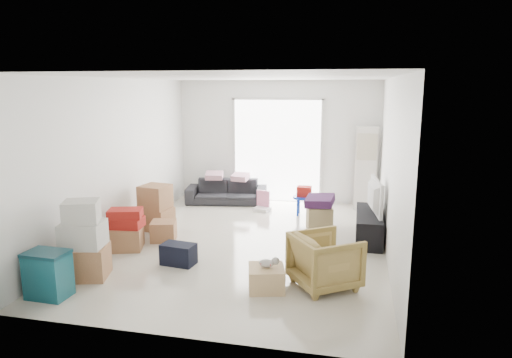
{
  "coord_description": "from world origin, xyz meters",
  "views": [
    {
      "loc": [
        1.73,
        -7.04,
        2.56
      ],
      "look_at": [
        0.13,
        0.2,
        1.05
      ],
      "focal_mm": 32.0,
      "sensor_mm": 36.0,
      "label": 1
    }
  ],
  "objects": [
    {
      "name": "duffel_bag",
      "position": [
        -0.74,
        -1.12,
        0.15
      ],
      "size": [
        0.52,
        0.35,
        0.31
      ],
      "primitive_type": "cube",
      "rotation": [
        0.0,
        0.0,
        -0.13
      ],
      "color": "black",
      "rests_on": "room_shell"
    },
    {
      "name": "room_shell",
      "position": [
        0.0,
        0.0,
        1.35
      ],
      "size": [
        4.98,
        6.48,
        3.18
      ],
      "color": "beige",
      "rests_on": "ground"
    },
    {
      "name": "box_stack_b",
      "position": [
        -1.8,
        -0.68,
        0.3
      ],
      "size": [
        0.61,
        0.61,
        0.66
      ],
      "rotation": [
        0.0,
        0.0,
        0.2
      ],
      "color": "#A66F4B",
      "rests_on": "room_shell"
    },
    {
      "name": "kids_table",
      "position": [
        0.75,
        1.89,
        0.42
      ],
      "size": [
        0.45,
        0.45,
        0.59
      ],
      "rotation": [
        0.0,
        0.0,
        0.17
      ],
      "color": "#0A2DAC",
      "rests_on": "room_shell"
    },
    {
      "name": "wood_crate",
      "position": [
        0.68,
        -1.67,
        0.15
      ],
      "size": [
        0.55,
        0.55,
        0.3
      ],
      "primitive_type": "cube",
      "rotation": [
        0.0,
        0.0,
        0.25
      ],
      "color": "tan",
      "rests_on": "room_shell"
    },
    {
      "name": "storage_bins",
      "position": [
        -1.9,
        -2.46,
        0.3
      ],
      "size": [
        0.52,
        0.37,
        0.59
      ],
      "rotation": [
        0.0,
        0.0,
        -0.04
      ],
      "color": "#14525E",
      "rests_on": "room_shell"
    },
    {
      "name": "ac_tower",
      "position": [
        1.95,
        2.65,
        0.88
      ],
      "size": [
        0.45,
        0.3,
        1.75
      ],
      "primitive_type": "cube",
      "color": "silver",
      "rests_on": "room_shell"
    },
    {
      "name": "sofa",
      "position": [
        -1.05,
        2.5,
        0.35
      ],
      "size": [
        1.83,
        0.79,
        0.69
      ],
      "primitive_type": "imported",
      "rotation": [
        0.0,
        0.0,
        0.16
      ],
      "color": "black",
      "rests_on": "room_shell"
    },
    {
      "name": "blanket",
      "position": [
        1.13,
        0.98,
        0.5
      ],
      "size": [
        0.52,
        0.52,
        0.14
      ],
      "primitive_type": "cube",
      "rotation": [
        0.0,
        0.0,
        -0.11
      ],
      "color": "#3E1D48",
      "rests_on": "ottoman"
    },
    {
      "name": "pillow_left",
      "position": [
        -1.34,
        2.54,
        0.75
      ],
      "size": [
        0.41,
        0.35,
        0.11
      ],
      "primitive_type": "cube",
      "rotation": [
        0.0,
        0.0,
        0.2
      ],
      "color": "#C08CA0",
      "rests_on": "sofa"
    },
    {
      "name": "plush_bunny",
      "position": [
        0.71,
        -1.67,
        0.36
      ],
      "size": [
        0.26,
        0.15,
        0.13
      ],
      "rotation": [
        0.0,
        0.0,
        -0.02
      ],
      "color": "#B2ADA8",
      "rests_on": "wood_crate"
    },
    {
      "name": "box_stack_c",
      "position": [
        -1.77,
        0.37,
        0.4
      ],
      "size": [
        0.63,
        0.55,
        0.82
      ],
      "rotation": [
        0.0,
        0.0,
        -0.17
      ],
      "color": "#A66F4B",
      "rests_on": "room_shell"
    },
    {
      "name": "pillow_right",
      "position": [
        -0.73,
        2.51,
        0.76
      ],
      "size": [
        0.42,
        0.36,
        0.13
      ],
      "primitive_type": "cube",
      "rotation": [
        0.0,
        0.0,
        -0.15
      ],
      "color": "#C08CA0",
      "rests_on": "sofa"
    },
    {
      "name": "television",
      "position": [
        2.0,
        0.63,
        0.53
      ],
      "size": [
        0.7,
        1.06,
        0.13
      ],
      "primitive_type": "imported",
      "rotation": [
        0.0,
        0.0,
        1.7
      ],
      "color": "black",
      "rests_on": "tv_console"
    },
    {
      "name": "tv_console",
      "position": [
        2.0,
        0.63,
        0.23
      ],
      "size": [
        0.42,
        1.4,
        0.47
      ],
      "primitive_type": "cube",
      "color": "black",
      "rests_on": "room_shell"
    },
    {
      "name": "sliding_door",
      "position": [
        0.0,
        2.98,
        1.24
      ],
      "size": [
        2.1,
        0.04,
        2.33
      ],
      "color": "white",
      "rests_on": "room_shell"
    },
    {
      "name": "toy_walker",
      "position": [
        -0.13,
        2.03,
        0.12
      ],
      "size": [
        0.37,
        0.35,
        0.42
      ],
      "rotation": [
        0.0,
        0.0,
        -0.29
      ],
      "color": "silver",
      "rests_on": "room_shell"
    },
    {
      "name": "armchair",
      "position": [
        1.4,
        -1.43,
        0.39
      ],
      "size": [
        1.01,
        1.02,
        0.78
      ],
      "primitive_type": "imported",
      "rotation": [
        0.0,
        0.0,
        2.18
      ],
      "color": "tan",
      "rests_on": "room_shell"
    },
    {
      "name": "loose_box",
      "position": [
        -1.39,
        -0.18,
        0.17
      ],
      "size": [
        0.48,
        0.48,
        0.33
      ],
      "primitive_type": "cube",
      "rotation": [
        0.0,
        0.0,
        0.25
      ],
      "color": "#A66F4B",
      "rests_on": "room_shell"
    },
    {
      "name": "box_stack_a",
      "position": [
        -1.8,
        -1.83,
        0.48
      ],
      "size": [
        0.69,
        0.63,
        1.08
      ],
      "rotation": [
        0.0,
        0.0,
        0.28
      ],
      "color": "#A66F4B",
      "rests_on": "room_shell"
    },
    {
      "name": "ottoman",
      "position": [
        1.13,
        0.98,
        0.22
      ],
      "size": [
        0.52,
        0.52,
        0.43
      ],
      "primitive_type": "cube",
      "rotation": [
        0.0,
        0.0,
        0.23
      ],
      "color": "#9A885A",
      "rests_on": "room_shell"
    }
  ]
}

